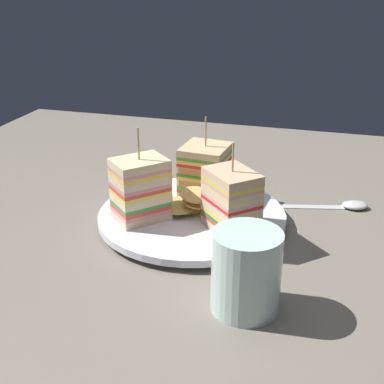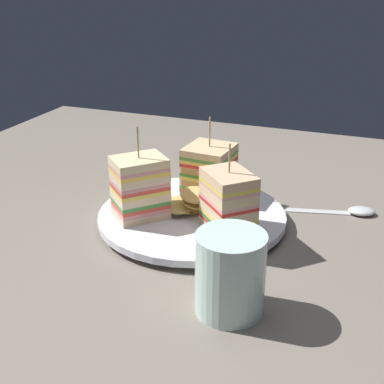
# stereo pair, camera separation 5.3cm
# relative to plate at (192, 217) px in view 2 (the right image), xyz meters

# --- Properties ---
(ground_plane) EXTENTS (1.06, 0.97, 0.02)m
(ground_plane) POSITION_rel_plate_xyz_m (0.00, 0.00, -0.02)
(ground_plane) COLOR slate
(plate) EXTENTS (0.25, 0.25, 0.02)m
(plate) POSITION_rel_plate_xyz_m (0.00, 0.00, 0.00)
(plate) COLOR white
(plate) RESTS_ON ground_plane
(sandwich_wedge_0) EXTENTS (0.08, 0.08, 0.12)m
(sandwich_wedge_0) POSITION_rel_plate_xyz_m (-0.06, -0.03, 0.05)
(sandwich_wedge_0) COLOR beige
(sandwich_wedge_0) RESTS_ON plate
(sandwich_wedge_1) EXTENTS (0.08, 0.08, 0.11)m
(sandwich_wedge_1) POSITION_rel_plate_xyz_m (0.06, -0.03, 0.05)
(sandwich_wedge_1) COLOR beige
(sandwich_wedge_1) RESTS_ON plate
(sandwich_wedge_2) EXTENTS (0.07, 0.07, 0.11)m
(sandwich_wedge_2) POSITION_rel_plate_xyz_m (-0.00, 0.07, 0.04)
(sandwich_wedge_2) COLOR beige
(sandwich_wedge_2) RESTS_ON plate
(chip_pile) EXTENTS (0.07, 0.07, 0.03)m
(chip_pile) POSITION_rel_plate_xyz_m (-0.00, 0.00, 0.02)
(chip_pile) COLOR #D7B859
(chip_pile) RESTS_ON plate
(spoon) EXTENTS (0.16, 0.06, 0.01)m
(spoon) POSITION_rel_plate_xyz_m (0.19, 0.11, -0.01)
(spoon) COLOR silver
(spoon) RESTS_ON ground_plane
(drinking_glass) EXTENTS (0.07, 0.07, 0.09)m
(drinking_glass) POSITION_rel_plate_xyz_m (0.10, -0.17, 0.03)
(drinking_glass) COLOR silver
(drinking_glass) RESTS_ON ground_plane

